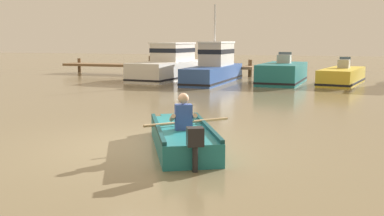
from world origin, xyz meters
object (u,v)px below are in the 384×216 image
Objects in this scene: moored_boat_white at (170,65)px; moored_boat_yellow at (342,77)px; rowboat_with_person at (182,136)px; moored_boat_teal at (282,74)px; moored_boat_blue at (215,67)px.

moored_boat_yellow is at bearing 0.13° from moored_boat_white.
rowboat_with_person is 0.70× the size of moored_boat_yellow.
moored_boat_teal is (6.56, -0.63, -0.29)m from moored_boat_white.
moored_boat_yellow is (6.54, 1.05, -0.42)m from moored_boat_blue.
rowboat_with_person is at bearing -67.83° from moored_boat_white.
moored_boat_white is 6.60m from moored_boat_teal.
moored_boat_white is at bearing 174.52° from moored_boat_teal.
moored_boat_yellow is at bearing 9.14° from moored_boat_blue.
rowboat_with_person is 0.74× the size of moored_boat_teal.
moored_boat_teal is 0.94× the size of moored_boat_yellow.
moored_boat_white reaches higher than moored_boat_teal.
moored_boat_blue reaches higher than moored_boat_yellow.
moored_boat_white is 3.16m from moored_boat_blue.
rowboat_with_person is 0.53× the size of moored_boat_white.
moored_boat_blue reaches higher than moored_boat_white.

